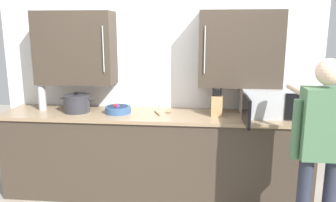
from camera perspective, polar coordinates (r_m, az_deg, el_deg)
name	(u,v)px	position (r m, az deg, el deg)	size (l,w,h in m)	color
back_wall_tiled	(158,68)	(3.71, -1.79, 5.68)	(3.54, 0.44, 2.52)	white
counter_unit	(155,155)	(3.65, -2.29, -9.12)	(3.23, 0.62, 0.91)	#3D3328
microwave_oven	(266,102)	(3.54, 16.28, -0.21)	(0.56, 0.78, 0.28)	#B7BABF
knife_block	(217,105)	(3.45, 8.26, -0.74)	(0.11, 0.15, 0.29)	tan
stock_pot	(77,103)	(3.69, -15.27, -0.39)	(0.37, 0.27, 0.22)	#2D2D33
wooden_spoon	(163,112)	(3.53, -0.80, -1.95)	(0.19, 0.18, 0.02)	#A37547
fruit_bowl	(118,109)	(3.57, -8.53, -1.36)	(0.27, 0.27, 0.10)	#335684
thermos_flask	(42,96)	(3.89, -20.67, 0.81)	(0.09, 0.09, 0.31)	#B7BABF
person_figure	(321,141)	(2.85, 24.59, -6.17)	(0.44, 0.61, 1.57)	#282D3D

